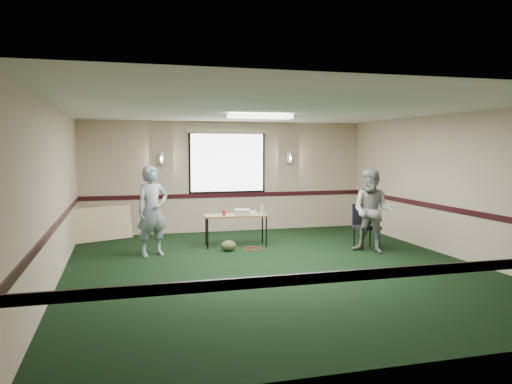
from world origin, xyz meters
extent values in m
plane|color=black|center=(0.00, 0.00, 0.00)|extent=(8.00, 8.00, 0.00)
plane|color=tan|center=(0.00, 4.00, 1.35)|extent=(7.00, 0.00, 7.00)
plane|color=tan|center=(0.00, -4.00, 1.35)|extent=(7.00, 0.00, 7.00)
plane|color=tan|center=(-3.50, 0.00, 1.35)|extent=(0.00, 8.00, 8.00)
plane|color=tan|center=(3.50, 0.00, 1.35)|extent=(0.00, 8.00, 8.00)
plane|color=white|center=(0.00, 0.00, 2.70)|extent=(8.00, 8.00, 0.00)
cube|color=black|center=(0.00, 3.98, 0.90)|extent=(7.00, 0.03, 0.10)
cube|color=black|center=(0.00, -3.98, 0.90)|extent=(7.00, 0.03, 0.10)
cube|color=black|center=(-3.48, 0.00, 0.90)|extent=(0.03, 8.00, 0.10)
cube|color=black|center=(3.48, 0.00, 0.90)|extent=(0.03, 8.00, 0.10)
cube|color=black|center=(0.00, 3.98, 1.70)|extent=(1.90, 0.01, 1.50)
cube|color=white|center=(0.00, 3.97, 1.70)|extent=(1.80, 0.02, 1.40)
cube|color=#C2B889|center=(0.00, 3.97, 2.47)|extent=(2.05, 0.08, 0.10)
cylinder|color=silver|center=(-1.60, 3.94, 1.80)|extent=(0.16, 0.16, 0.25)
cylinder|color=silver|center=(1.60, 3.94, 1.80)|extent=(0.16, 0.16, 0.25)
cube|color=white|center=(0.00, 1.00, 2.64)|extent=(1.20, 0.32, 0.08)
cube|color=brown|center=(-0.23, 2.08, 0.65)|extent=(1.37, 0.64, 0.04)
cylinder|color=black|center=(-0.85, 1.92, 0.31)|extent=(0.03, 0.03, 0.63)
cylinder|color=black|center=(0.36, 1.81, 0.31)|extent=(0.03, 0.03, 0.63)
cylinder|color=black|center=(-0.82, 2.34, 0.31)|extent=(0.03, 0.03, 0.63)
cylinder|color=black|center=(0.40, 2.23, 0.31)|extent=(0.03, 0.03, 0.63)
cube|color=#9D9CA4|center=(-0.08, 2.10, 0.72)|extent=(0.37, 0.33, 0.10)
cube|color=silver|center=(0.15, 2.17, 0.69)|extent=(0.22, 0.20, 0.05)
cylinder|color=#B90C22|center=(-0.49, 2.04, 0.72)|extent=(0.07, 0.07, 0.11)
cylinder|color=#92D6F0|center=(0.31, 1.96, 0.76)|extent=(0.06, 0.06, 0.19)
ellipsoid|color=#454527|center=(-0.49, 1.60, 0.11)|extent=(0.35, 0.30, 0.22)
torus|color=red|center=(0.03, 1.67, 0.01)|extent=(0.41, 0.41, 0.02)
cube|color=tan|center=(-3.00, 3.43, 0.37)|extent=(1.41, 0.81, 0.75)
cube|color=black|center=(2.29, 1.10, 0.44)|extent=(0.45, 0.45, 0.06)
cube|color=black|center=(2.29, 1.31, 0.68)|extent=(0.44, 0.06, 0.44)
cylinder|color=black|center=(2.11, 0.91, 0.21)|extent=(0.03, 0.03, 0.41)
cylinder|color=black|center=(2.48, 0.92, 0.21)|extent=(0.03, 0.03, 0.41)
cylinder|color=black|center=(2.10, 1.28, 0.21)|extent=(0.03, 0.03, 0.41)
cylinder|color=black|center=(2.47, 1.29, 0.21)|extent=(0.03, 0.03, 0.41)
imported|color=#40658E|center=(-1.97, 1.59, 0.86)|extent=(0.73, 0.61, 1.72)
imported|color=#6E8DAB|center=(2.21, 0.75, 0.82)|extent=(1.01, 1.01, 1.65)
camera|label=1|loc=(-2.54, -8.02, 2.05)|focal=35.00mm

